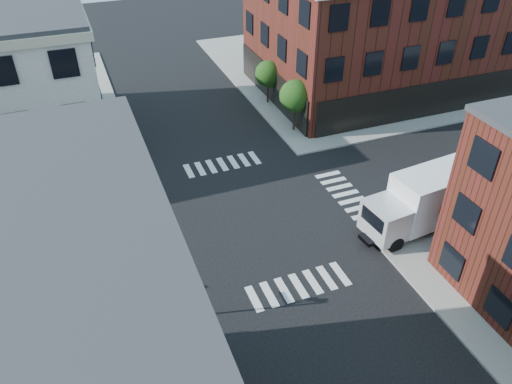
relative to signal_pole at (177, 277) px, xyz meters
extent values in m
plane|color=black|center=(6.72, 6.68, -2.86)|extent=(120.00, 120.00, 0.00)
cube|color=gray|center=(27.72, 27.68, -2.78)|extent=(30.00, 30.00, 0.15)
cube|color=#421B10|center=(27.22, 22.68, 3.14)|extent=(25.00, 16.00, 12.00)
cylinder|color=black|center=(14.22, 16.68, -1.97)|extent=(0.18, 0.18, 1.47)
cylinder|color=black|center=(14.22, 16.68, -1.24)|extent=(0.12, 0.12, 1.47)
sphere|color=#16390F|center=(14.22, 16.68, 0.44)|extent=(2.69, 2.69, 2.69)
sphere|color=#16390F|center=(14.47, 16.58, -0.10)|extent=(1.85, 1.85, 1.85)
cylinder|color=black|center=(14.22, 22.68, -2.04)|extent=(0.18, 0.18, 1.33)
cylinder|color=black|center=(14.22, 22.68, -1.38)|extent=(0.12, 0.12, 1.33)
sphere|color=#16390F|center=(14.22, 22.68, 0.14)|extent=(2.43, 2.43, 2.43)
sphere|color=#16390F|center=(14.47, 22.58, -0.35)|extent=(1.67, 1.67, 1.67)
cylinder|color=black|center=(-0.08, -0.12, -0.56)|extent=(0.12, 0.12, 4.60)
cylinder|color=black|center=(-0.08, -0.12, -2.56)|extent=(0.28, 0.28, 0.30)
cube|color=#053819|center=(0.47, -0.12, 0.29)|extent=(1.10, 0.03, 0.22)
cube|color=#053819|center=(-0.08, 0.43, 0.54)|extent=(0.03, 1.10, 0.22)
imported|color=black|center=(0.27, -0.02, 1.04)|extent=(0.22, 0.18, 1.10)
imported|color=black|center=(-0.18, 0.23, 1.04)|extent=(0.18, 0.22, 1.10)
cube|color=white|center=(17.45, 1.81, -0.57)|extent=(6.56, 3.37, 3.37)
cube|color=maroon|center=(17.59, 0.44, -0.57)|extent=(2.39, 0.29, 0.76)
cube|color=maroon|center=(17.30, 3.19, -0.57)|extent=(2.39, 0.29, 0.76)
cube|color=silver|center=(13.33, 1.38, -1.17)|extent=(2.44, 2.83, 2.18)
cube|color=black|center=(12.31, 1.27, -0.79)|extent=(0.32, 2.07, 0.98)
cube|color=black|center=(16.15, 1.68, -2.31)|extent=(8.77, 1.99, 0.27)
cylinder|color=black|center=(13.45, 0.24, -2.31)|extent=(1.12, 0.49, 1.09)
cylinder|color=black|center=(13.21, 2.52, -2.31)|extent=(1.12, 0.49, 1.09)
cylinder|color=black|center=(17.35, 0.65, -2.31)|extent=(1.12, 0.49, 1.09)
cylinder|color=black|center=(17.11, 2.93, -2.31)|extent=(1.12, 0.49, 1.09)
cylinder|color=black|center=(19.95, 0.93, -2.31)|extent=(1.12, 0.49, 1.09)
cylinder|color=black|center=(19.71, 3.20, -2.31)|extent=(1.12, 0.49, 1.09)
cube|color=#D75E09|center=(1.02, 1.71, -2.84)|extent=(0.38, 0.38, 0.04)
cone|color=#D75E09|center=(1.02, 1.71, -2.54)|extent=(0.36, 0.36, 0.63)
cylinder|color=white|center=(1.02, 1.71, -2.45)|extent=(0.24, 0.24, 0.07)
camera|label=1|loc=(-2.77, -18.16, 17.81)|focal=35.00mm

